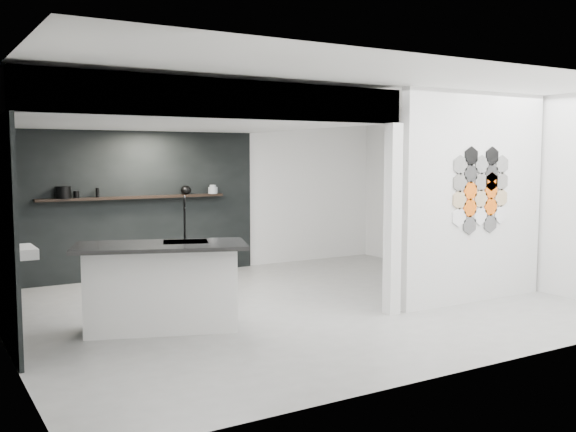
% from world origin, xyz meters
% --- Properties ---
extents(floor, '(7.00, 6.00, 0.01)m').
position_xyz_m(floor, '(0.00, 0.00, -0.01)').
color(floor, gray).
extents(partition_panel, '(2.45, 0.15, 2.80)m').
position_xyz_m(partition_panel, '(2.23, -1.00, 1.40)').
color(partition_panel, silver).
rests_on(partition_panel, floor).
extents(bay_clad_back, '(4.40, 0.04, 2.35)m').
position_xyz_m(bay_clad_back, '(-1.30, 2.97, 1.18)').
color(bay_clad_back, black).
rests_on(bay_clad_back, floor).
extents(bulkhead, '(4.40, 4.00, 0.40)m').
position_xyz_m(bulkhead, '(-1.30, 1.00, 2.55)').
color(bulkhead, silver).
rests_on(bulkhead, corner_column).
extents(corner_column, '(0.16, 0.16, 2.35)m').
position_xyz_m(corner_column, '(0.82, -1.00, 1.18)').
color(corner_column, silver).
rests_on(corner_column, floor).
extents(fascia_beam, '(4.40, 0.16, 0.40)m').
position_xyz_m(fascia_beam, '(-1.30, -0.92, 2.55)').
color(fascia_beam, silver).
rests_on(fascia_beam, corner_column).
extents(wall_basin, '(0.40, 0.60, 0.12)m').
position_xyz_m(wall_basin, '(-3.24, 0.80, 0.85)').
color(wall_basin, silver).
rests_on(wall_basin, bay_clad_left).
extents(display_shelf, '(3.00, 0.15, 0.04)m').
position_xyz_m(display_shelf, '(-1.20, 2.87, 1.30)').
color(display_shelf, black).
rests_on(display_shelf, bay_clad_back).
extents(kitchen_island, '(2.04, 1.42, 1.51)m').
position_xyz_m(kitchen_island, '(-1.88, -0.25, 0.51)').
color(kitchen_island, silver).
rests_on(kitchen_island, floor).
extents(stockpot, '(0.25, 0.25, 0.18)m').
position_xyz_m(stockpot, '(-2.28, 2.87, 1.41)').
color(stockpot, black).
rests_on(stockpot, display_shelf).
extents(kettle, '(0.22, 0.22, 0.15)m').
position_xyz_m(kettle, '(-0.34, 2.87, 1.39)').
color(kettle, black).
rests_on(kettle, display_shelf).
extents(glass_bowl, '(0.17, 0.17, 0.11)m').
position_xyz_m(glass_bowl, '(0.15, 2.87, 1.38)').
color(glass_bowl, gray).
rests_on(glass_bowl, display_shelf).
extents(glass_vase, '(0.13, 0.13, 0.15)m').
position_xyz_m(glass_vase, '(0.15, 2.87, 1.39)').
color(glass_vase, gray).
rests_on(glass_vase, display_shelf).
extents(bottle_dark, '(0.07, 0.07, 0.14)m').
position_xyz_m(bottle_dark, '(-1.78, 2.87, 1.39)').
color(bottle_dark, black).
rests_on(bottle_dark, display_shelf).
extents(utensil_cup, '(0.10, 0.10, 0.11)m').
position_xyz_m(utensil_cup, '(-2.09, 2.87, 1.37)').
color(utensil_cup, black).
rests_on(utensil_cup, display_shelf).
extents(hex_tile_cluster, '(1.04, 0.02, 1.16)m').
position_xyz_m(hex_tile_cluster, '(2.26, -1.09, 1.50)').
color(hex_tile_cluster, white).
rests_on(hex_tile_cluster, partition_panel).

